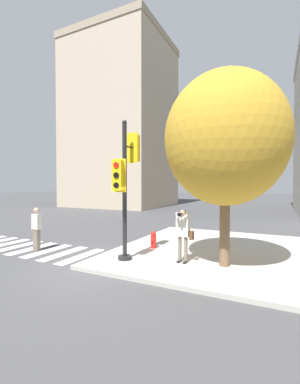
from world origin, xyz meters
The scene contains 9 objects.
ground_plane centered at (0.00, 0.00, 0.00)m, with size 160.00×160.00×0.00m, color #424244.
sidewalk_corner centered at (3.50, 3.50, 0.06)m, with size 8.00×8.00×0.13m.
crosswalk_stripes centered at (-4.17, 0.78, 0.00)m, with size 6.37×2.24×0.01m.
traffic_signal_pole centered at (0.67, 0.78, 2.76)m, with size 0.53×1.48×4.52m.
person_photographer centered at (2.43, 1.32, 1.11)m, with size 0.58×0.54×1.65m.
pedestrian_distant centered at (-3.31, 0.63, 0.89)m, with size 0.34×0.20×1.68m.
street_tree centered at (3.66, 1.55, 3.91)m, with size 3.62×3.62×5.79m.
fire_hydrant centered at (0.81, 2.55, 0.45)m, with size 0.21×0.27×0.66m.
building_left centered at (-12.56, 21.06, 10.22)m, with size 11.55×10.62×20.41m.
Camera 1 is at (5.05, -6.30, 2.54)m, focal length 24.00 mm.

